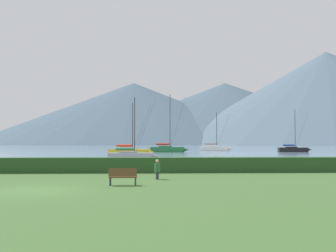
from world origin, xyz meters
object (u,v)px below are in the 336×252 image
sailboat_slip_3 (215,148)px  sailboat_slip_7 (168,149)px  sailboat_slip_4 (293,149)px  park_bench_near_path (123,176)px  person_seated_viewer (157,168)px  sailboat_slip_1 (130,152)px  sailboat_slip_6 (131,156)px

sailboat_slip_3 → sailboat_slip_7: 18.48m
sailboat_slip_4 → sailboat_slip_3: bearing=147.6°
sailboat_slip_4 → sailboat_slip_7: (-28.41, -0.70, 0.11)m
park_bench_near_path → person_seated_viewer: bearing=60.4°
sailboat_slip_1 → person_seated_viewer: 42.92m
sailboat_slip_4 → sailboat_slip_7: sailboat_slip_7 is taller
sailboat_slip_4 → person_seated_viewer: size_ratio=7.71×
sailboat_slip_1 → sailboat_slip_6: sailboat_slip_1 is taller
sailboat_slip_1 → person_seated_viewer: sailboat_slip_1 is taller
sailboat_slip_7 → park_bench_near_path: bearing=-84.5°
sailboat_slip_1 → sailboat_slip_6: (1.07, -16.14, -0.10)m
sailboat_slip_1 → park_bench_near_path: (2.14, -46.26, -0.12)m
sailboat_slip_3 → park_bench_near_path: size_ratio=6.51×
sailboat_slip_3 → park_bench_near_path: bearing=-85.4°
person_seated_viewer → sailboat_slip_1: bearing=110.9°
sailboat_slip_1 → park_bench_near_path: 46.31m
sailboat_slip_6 → person_seated_viewer: size_ratio=6.50×
sailboat_slip_7 → person_seated_viewer: 62.53m
sailboat_slip_6 → person_seated_viewer: bearing=-78.1°
sailboat_slip_6 → park_bench_near_path: sailboat_slip_6 is taller
park_bench_near_path → person_seated_viewer: size_ratio=1.22×
sailboat_slip_4 → park_bench_near_path: 74.65m
sailboat_slip_6 → person_seated_viewer: 26.76m
sailboat_slip_3 → sailboat_slip_4: 20.31m
sailboat_slip_1 → sailboat_slip_7: sailboat_slip_7 is taller
sailboat_slip_4 → park_bench_near_path: sailboat_slip_4 is taller
sailboat_slip_1 → sailboat_slip_3: sailboat_slip_3 is taller
sailboat_slip_4 → park_bench_near_path: bearing=-110.1°
park_bench_near_path → sailboat_slip_7: bearing=84.3°
sailboat_slip_3 → park_bench_near_path: (-17.77, -79.47, -0.16)m
sailboat_slip_7 → park_bench_near_path: 66.18m
sailboat_slip_6 → park_bench_near_path: bearing=-82.5°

